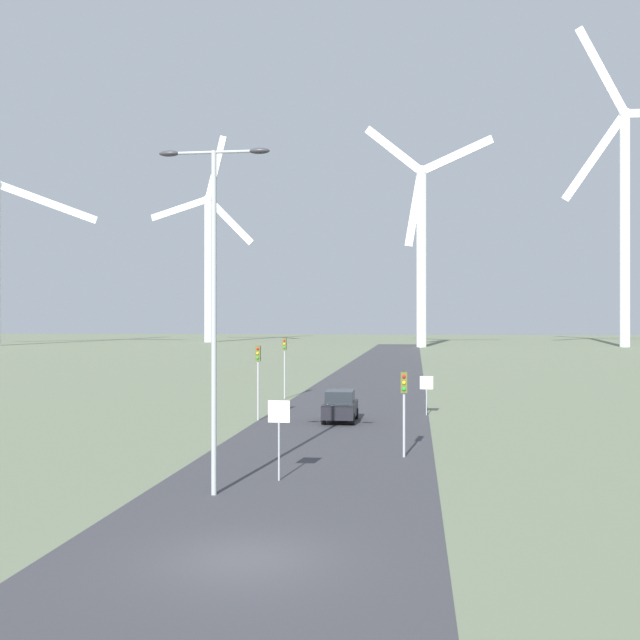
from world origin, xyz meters
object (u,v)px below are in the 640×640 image
object	(u,v)px
stop_sign_near	(279,425)
traffic_light_post_near_right	(404,395)
car_approaching	(340,406)
wind_turbine_left	(209,253)
traffic_light_post_mid_left	(285,355)
wind_turbine_right	(625,203)
wind_turbine_center	(421,238)
streetlamp	(214,281)
stop_sign_far	(426,388)
traffic_light_post_near_left	(258,366)

from	to	relation	value
stop_sign_near	traffic_light_post_near_right	distance (m)	6.98
car_approaching	traffic_light_post_near_right	bearing A→B (deg)	-70.41
stop_sign_near	wind_turbine_left	size ratio (longest dim) A/B	0.05
traffic_light_post_mid_left	wind_turbine_left	world-z (taller)	wind_turbine_left
car_approaching	stop_sign_near	bearing A→B (deg)	-92.24
car_approaching	wind_turbine_left	world-z (taller)	wind_turbine_left
traffic_light_post_mid_left	wind_turbine_right	distance (m)	134.05
wind_turbine_center	streetlamp	bearing A→B (deg)	-93.19
stop_sign_far	traffic_light_post_near_left	world-z (taller)	traffic_light_post_near_left
stop_sign_near	car_approaching	distance (m)	16.19
traffic_light_post_near_right	wind_turbine_left	bearing A→B (deg)	108.53
stop_sign_near	stop_sign_far	xyz separation A→B (m)	(5.64, 19.75, -0.36)
traffic_light_post_near_left	wind_turbine_right	xyz separation A→B (m)	(55.42, 130.43, 28.86)
traffic_light_post_mid_left	traffic_light_post_near_left	bearing A→B (deg)	-87.40
stop_sign_far	car_approaching	size ratio (longest dim) A/B	0.59
stop_sign_far	traffic_light_post_near_left	distance (m)	10.61
wind_turbine_left	streetlamp	bearing A→B (deg)	-74.13
stop_sign_far	car_approaching	distance (m)	6.23
traffic_light_post_mid_left	wind_turbine_center	world-z (taller)	wind_turbine_center
wind_turbine_left	wind_turbine_right	bearing A→B (deg)	-13.53
stop_sign_near	traffic_light_post_near_right	world-z (taller)	traffic_light_post_near_right
stop_sign_near	traffic_light_post_mid_left	size ratio (longest dim) A/B	0.64
traffic_light_post_mid_left	car_approaching	distance (m)	13.54
streetlamp	car_approaching	distance (m)	19.81
wind_turbine_right	stop_sign_near	bearing A→B (deg)	-109.23
stop_sign_far	wind_turbine_left	size ratio (longest dim) A/B	0.04
stop_sign_near	traffic_light_post_near_left	distance (m)	16.82
streetlamp	traffic_light_post_mid_left	world-z (taller)	streetlamp
stop_sign_near	traffic_light_post_mid_left	world-z (taller)	traffic_light_post_mid_left
stop_sign_far	traffic_light_post_near_right	size ratio (longest dim) A/B	0.66
stop_sign_far	traffic_light_post_mid_left	distance (m)	13.59
stop_sign_near	car_approaching	bearing A→B (deg)	87.76
wind_turbine_left	wind_turbine_center	xyz separation A→B (m)	(57.37, -30.84, -0.13)
traffic_light_post_near_right	wind_turbine_right	distance (m)	151.73
traffic_light_post_near_right	car_approaching	bearing A→B (deg)	109.59
stop_sign_near	traffic_light_post_mid_left	bearing A→B (deg)	99.63
stop_sign_near	traffic_light_post_mid_left	xyz separation A→B (m)	(-4.80, 28.30, 1.27)
streetlamp	traffic_light_post_mid_left	size ratio (longest dim) A/B	2.55
streetlamp	wind_turbine_center	world-z (taller)	wind_turbine_center
wind_turbine_left	stop_sign_far	bearing A→B (deg)	-69.45
stop_sign_far	car_approaching	xyz separation A→B (m)	(-5.01, -3.62, -0.78)
stop_sign_near	wind_turbine_center	distance (m)	142.31
stop_sign_near	traffic_light_post_near_right	size ratio (longest dim) A/B	0.80
wind_turbine_left	wind_turbine_right	world-z (taller)	wind_turbine_right
car_approaching	wind_turbine_center	xyz separation A→B (m)	(5.58, 124.30, 23.35)
traffic_light_post_mid_left	car_approaching	xyz separation A→B (m)	(5.43, -12.16, -2.41)
car_approaching	wind_turbine_right	world-z (taller)	wind_turbine_right
wind_turbine_right	wind_turbine_left	bearing A→B (deg)	166.47
traffic_light_post_near_left	wind_turbine_center	xyz separation A→B (m)	(10.46, 124.20, 21.05)
wind_turbine_left	wind_turbine_right	distance (m)	105.53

